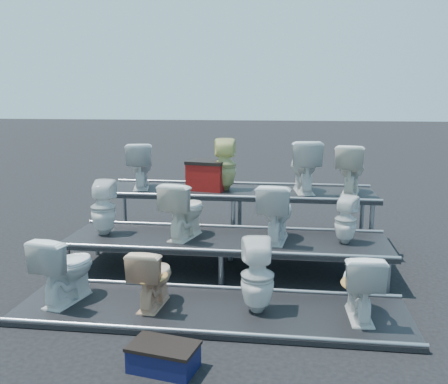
# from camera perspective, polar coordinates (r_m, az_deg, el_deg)

# --- Properties ---
(ground) EXTENTS (80.00, 80.00, 0.00)m
(ground) POSITION_cam_1_polar(r_m,az_deg,el_deg) (6.72, 0.23, -9.11)
(ground) COLOR black
(ground) RESTS_ON ground
(tier_front) EXTENTS (4.20, 1.20, 0.06)m
(tier_front) POSITION_cam_1_polar(r_m,az_deg,el_deg) (5.51, -1.54, -13.44)
(tier_front) COLOR black
(tier_front) RESTS_ON ground
(tier_mid) EXTENTS (4.20, 1.20, 0.46)m
(tier_mid) POSITION_cam_1_polar(r_m,az_deg,el_deg) (6.64, 0.23, -7.25)
(tier_mid) COLOR black
(tier_mid) RESTS_ON ground
(tier_back) EXTENTS (4.20, 1.20, 0.86)m
(tier_back) POSITION_cam_1_polar(r_m,az_deg,el_deg) (7.83, 1.45, -2.89)
(tier_back) COLOR black
(tier_back) RESTS_ON ground
(toilet_0) EXTENTS (0.59, 0.83, 0.77)m
(toilet_0) POSITION_cam_1_polar(r_m,az_deg,el_deg) (5.82, -17.63, -8.25)
(toilet_0) COLOR silver
(toilet_0) RESTS_ON tier_front
(toilet_1) EXTENTS (0.42, 0.68, 0.66)m
(toilet_1) POSITION_cam_1_polar(r_m,az_deg,el_deg) (5.50, -8.19, -9.53)
(toilet_1) COLOR #DDAE88
(toilet_1) RESTS_ON tier_front
(toilet_2) EXTENTS (0.40, 0.41, 0.78)m
(toilet_2) POSITION_cam_1_polar(r_m,az_deg,el_deg) (5.30, 3.85, -9.56)
(toilet_2) COLOR silver
(toilet_2) RESTS_ON tier_front
(toilet_3) EXTENTS (0.42, 0.71, 0.71)m
(toilet_3) POSITION_cam_1_polar(r_m,az_deg,el_deg) (5.36, 15.30, -10.15)
(toilet_3) COLOR silver
(toilet_3) RESTS_ON tier_front
(toilet_4) EXTENTS (0.36, 0.37, 0.73)m
(toilet_4) POSITION_cam_1_polar(r_m,az_deg,el_deg) (6.88, -13.63, -1.75)
(toilet_4) COLOR silver
(toilet_4) RESTS_ON tier_mid
(toilet_5) EXTENTS (0.59, 0.82, 0.75)m
(toilet_5) POSITION_cam_1_polar(r_m,az_deg,el_deg) (6.57, -4.56, -2.01)
(toilet_5) COLOR silver
(toilet_5) RESTS_ON tier_mid
(toilet_6) EXTENTS (0.51, 0.79, 0.76)m
(toilet_6) POSITION_cam_1_polar(r_m,az_deg,el_deg) (6.43, 5.97, -2.28)
(toilet_6) COLOR silver
(toilet_6) RESTS_ON tier_mid
(toilet_7) EXTENTS (0.36, 0.37, 0.61)m
(toilet_7) POSITION_cam_1_polar(r_m,az_deg,el_deg) (6.48, 13.73, -3.12)
(toilet_7) COLOR silver
(toilet_7) RESTS_ON tier_mid
(toilet_8) EXTENTS (0.56, 0.78, 0.72)m
(toilet_8) POSITION_cam_1_polar(r_m,az_deg,el_deg) (7.98, -9.56, 3.02)
(toilet_8) COLOR silver
(toilet_8) RESTS_ON tier_back
(toilet_9) EXTENTS (0.39, 0.40, 0.79)m
(toilet_9) POSITION_cam_1_polar(r_m,az_deg,el_deg) (7.69, 0.06, 3.15)
(toilet_9) COLOR #D5D580
(toilet_9) RESTS_ON tier_back
(toilet_10) EXTENTS (0.54, 0.83, 0.79)m
(toilet_10) POSITION_cam_1_polar(r_m,az_deg,el_deg) (7.63, 9.12, 2.94)
(toilet_10) COLOR silver
(toilet_10) RESTS_ON tier_back
(toilet_11) EXTENTS (0.56, 0.79, 0.74)m
(toilet_11) POSITION_cam_1_polar(r_m,az_deg,el_deg) (7.68, 14.28, 2.58)
(toilet_11) COLOR silver
(toilet_11) RESTS_ON tier_back
(red_crate) EXTENTS (0.65, 0.56, 0.41)m
(red_crate) POSITION_cam_1_polar(r_m,az_deg,el_deg) (7.77, -1.88, 1.77)
(red_crate) COLOR maroon
(red_crate) RESTS_ON tier_back
(step_stool) EXTENTS (0.61, 0.44, 0.20)m
(step_stool) POSITION_cam_1_polar(r_m,az_deg,el_deg) (4.52, -6.91, -18.37)
(step_stool) COLOR #0E1134
(step_stool) RESTS_ON ground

